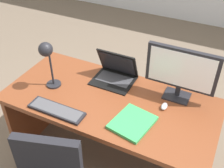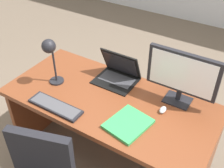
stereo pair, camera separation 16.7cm
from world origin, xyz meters
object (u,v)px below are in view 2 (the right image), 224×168
(desk, at_px, (112,115))
(keyboard, at_px, (55,106))
(mouse, at_px, (163,110))
(book, at_px, (128,124))
(monitor, at_px, (182,75))
(desk_lamp, at_px, (50,52))
(laptop, at_px, (119,71))

(desk, relative_size, keyboard, 3.78)
(mouse, bearing_deg, book, -120.38)
(desk, height_order, monitor, monitor)
(desk, xyz_separation_m, book, (0.26, -0.21, 0.22))
(monitor, height_order, keyboard, monitor)
(desk, bearing_deg, desk_lamp, -166.98)
(monitor, distance_m, desk_lamp, 1.01)
(laptop, bearing_deg, mouse, -20.68)
(mouse, distance_m, desk_lamp, 0.96)
(desk, height_order, keyboard, keyboard)
(monitor, relative_size, keyboard, 1.21)
(laptop, height_order, desk_lamp, desk_lamp)
(keyboard, bearing_deg, mouse, 28.59)
(keyboard, distance_m, mouse, 0.80)
(mouse, bearing_deg, laptop, 159.32)
(desk, distance_m, keyboard, 0.50)
(monitor, xyz_separation_m, book, (-0.20, -0.43, -0.24))
(laptop, relative_size, desk_lamp, 0.83)
(mouse, bearing_deg, desk, -174.62)
(keyboard, bearing_deg, monitor, 36.56)
(mouse, bearing_deg, desk_lamp, -170.39)
(desk_lamp, bearing_deg, monitor, 18.88)
(book, bearing_deg, desk, 140.66)
(monitor, bearing_deg, mouse, -105.26)
(mouse, bearing_deg, keyboard, -151.41)
(desk, distance_m, mouse, 0.47)
(laptop, distance_m, keyboard, 0.61)
(mouse, height_order, desk_lamp, desk_lamp)
(desk, xyz_separation_m, laptop, (-0.08, 0.22, 0.28))
(laptop, bearing_deg, book, -52.14)
(book, bearing_deg, desk_lamp, 172.50)
(monitor, bearing_deg, desk, -155.19)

